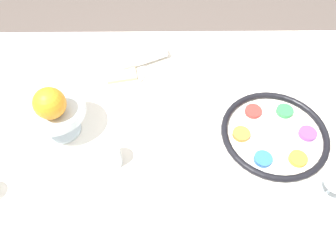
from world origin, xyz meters
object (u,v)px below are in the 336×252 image
at_px(orange_fruit, 50,103).
at_px(fruit_stand, 56,112).
at_px(napkin_roll, 143,57).
at_px(bread_plate, 121,72).
at_px(cup_mid, 110,155).
at_px(seder_plate, 274,134).

bearing_deg(orange_fruit, fruit_stand, -76.06).
height_order(orange_fruit, napkin_roll, orange_fruit).
xyz_separation_m(orange_fruit, napkin_roll, (-0.23, -0.33, -0.14)).
distance_m(fruit_stand, bread_plate, 0.31).
bearing_deg(fruit_stand, orange_fruit, 103.94).
relative_size(fruit_stand, orange_fruit, 1.94).
bearing_deg(cup_mid, fruit_stand, -36.01).
xyz_separation_m(orange_fruit, cup_mid, (-0.15, 0.09, -0.13)).
relative_size(seder_plate, bread_plate, 1.88).
distance_m(orange_fruit, bread_plate, 0.35).
distance_m(fruit_stand, cup_mid, 0.21).
distance_m(napkin_roll, cup_mid, 0.43).
relative_size(fruit_stand, cup_mid, 2.18).
xyz_separation_m(fruit_stand, cup_mid, (-0.16, 0.12, -0.05)).
xyz_separation_m(seder_plate, napkin_roll, (0.41, -0.34, 0.01)).
bearing_deg(fruit_stand, seder_plate, 177.21).
distance_m(bread_plate, cup_mid, 0.37).
bearing_deg(napkin_roll, bread_plate, 35.57).
bearing_deg(fruit_stand, bread_plate, -122.90).
relative_size(orange_fruit, cup_mid, 1.12).
bearing_deg(bread_plate, fruit_stand, 57.10).
bearing_deg(fruit_stand, napkin_roll, -128.17).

